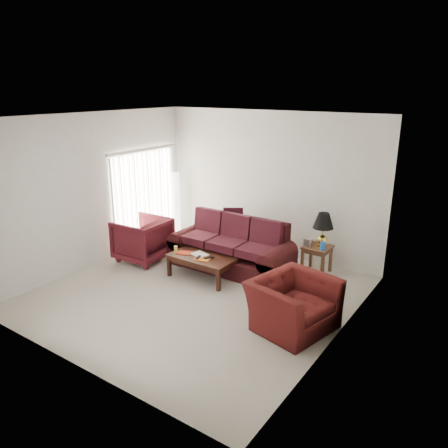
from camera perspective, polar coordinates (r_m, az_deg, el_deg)
name	(u,v)px	position (r m, az deg, el deg)	size (l,w,h in m)	color
floor	(196,293)	(7.73, -3.61, -9.03)	(5.00, 5.00, 0.00)	#B8AE9D
blinds	(145,199)	(9.79, -10.26, 3.25)	(0.10, 2.00, 2.16)	silver
sofa	(230,245)	(8.51, 0.81, -2.77)	(2.43, 1.05, 0.99)	black
throw_pillow	(233,218)	(9.37, 1.19, 0.85)	(0.43, 0.12, 0.43)	black
end_table	(317,259)	(8.61, 12.00, -4.55)	(0.50, 0.50, 0.54)	#51291C
table_lamp	(323,230)	(8.43, 12.79, -0.73)	(0.39, 0.39, 0.66)	gold
clock	(307,243)	(8.43, 10.83, -2.42)	(0.15, 0.05, 0.15)	silver
blue_canister	(323,246)	(8.31, 12.77, -2.84)	(0.10, 0.10, 0.15)	blue
picture_frame	(314,239)	(8.66, 11.63, -1.90)	(0.13, 0.02, 0.16)	silver
floor_lamp	(176,205)	(10.39, -6.34, 2.53)	(0.25, 0.25, 1.55)	white
armchair_left	(143,239)	(9.13, -10.59, -1.99)	(0.95, 0.98, 0.89)	#461017
armchair_right	(293,304)	(6.63, 9.01, -10.29)	(1.17, 1.02, 0.76)	#44100F
coffee_table	(202,267)	(8.21, -2.96, -5.68)	(1.25, 0.62, 0.44)	black
magazine_red	(184,253)	(8.30, -5.20, -3.77)	(0.25, 0.19, 0.01)	red
magazine_white	(200,254)	(8.21, -3.20, -3.97)	(0.29, 0.22, 0.02)	white
magazine_orange	(203,259)	(8.01, -2.80, -4.54)	(0.29, 0.22, 0.02)	#CB5E17
remote_a	(198,257)	(8.02, -3.37, -4.35)	(0.05, 0.16, 0.02)	black
remote_b	(209,258)	(7.99, -1.98, -4.40)	(0.06, 0.19, 0.02)	black
yellow_glass	(176,249)	(8.34, -6.30, -3.29)	(0.07, 0.07, 0.12)	gold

